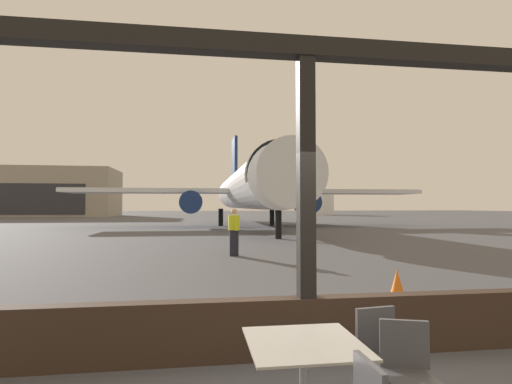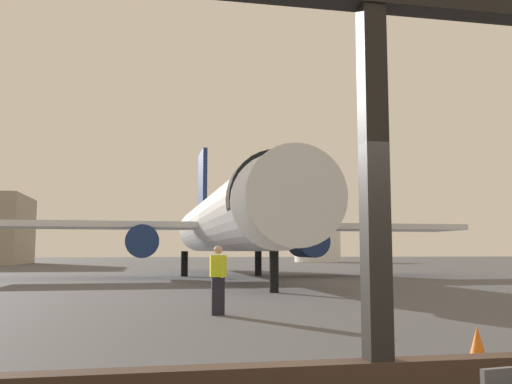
{
  "view_description": "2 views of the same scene",
  "coord_description": "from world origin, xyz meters",
  "px_view_note": "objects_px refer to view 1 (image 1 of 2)",
  "views": [
    {
      "loc": [
        -1.32,
        -4.77,
        1.84
      ],
      "look_at": [
        1.83,
        16.95,
        2.61
      ],
      "focal_mm": 27.85,
      "sensor_mm": 36.0,
      "label": 1
    },
    {
      "loc": [
        -1.89,
        -4.39,
        1.6
      ],
      "look_at": [
        1.74,
        13.74,
        3.54
      ],
      "focal_mm": 39.52,
      "sensor_mm": 36.0,
      "label": 2
    }
  ],
  "objects_px": {
    "dining_table": "(304,374)",
    "airplane": "(249,188)",
    "cafe_chair_window_right": "(407,366)",
    "cafe_chair_window_left": "(382,350)",
    "traffic_cone": "(397,285)",
    "ground_crew_worker": "(234,231)",
    "fuel_storage_tank": "(317,204)",
    "distant_hangar": "(47,193)"
  },
  "relations": [
    {
      "from": "ground_crew_worker",
      "to": "traffic_cone",
      "type": "bearing_deg",
      "value": -69.78
    },
    {
      "from": "traffic_cone",
      "to": "airplane",
      "type": "bearing_deg",
      "value": 88.94
    },
    {
      "from": "fuel_storage_tank",
      "to": "airplane",
      "type": "bearing_deg",
      "value": -113.88
    },
    {
      "from": "ground_crew_worker",
      "to": "airplane",
      "type": "bearing_deg",
      "value": 81.12
    },
    {
      "from": "distant_hangar",
      "to": "fuel_storage_tank",
      "type": "xyz_separation_m",
      "value": [
        51.53,
        5.47,
        -2.0
      ]
    },
    {
      "from": "ground_crew_worker",
      "to": "distant_hangar",
      "type": "height_order",
      "value": "distant_hangar"
    },
    {
      "from": "cafe_chair_window_left",
      "to": "traffic_cone",
      "type": "height_order",
      "value": "cafe_chair_window_left"
    },
    {
      "from": "cafe_chair_window_left",
      "to": "airplane",
      "type": "height_order",
      "value": "airplane"
    },
    {
      "from": "traffic_cone",
      "to": "distant_hangar",
      "type": "height_order",
      "value": "distant_hangar"
    },
    {
      "from": "cafe_chair_window_left",
      "to": "airplane",
      "type": "distance_m",
      "value": 31.5
    },
    {
      "from": "airplane",
      "to": "distant_hangar",
      "type": "height_order",
      "value": "airplane"
    },
    {
      "from": "cafe_chair_window_left",
      "to": "airplane",
      "type": "relative_size",
      "value": 0.03
    },
    {
      "from": "airplane",
      "to": "cafe_chair_window_left",
      "type": "bearing_deg",
      "value": -95.08
    },
    {
      "from": "cafe_chair_window_left",
      "to": "cafe_chair_window_right",
      "type": "height_order",
      "value": "cafe_chair_window_left"
    },
    {
      "from": "cafe_chair_window_right",
      "to": "traffic_cone",
      "type": "xyz_separation_m",
      "value": [
        2.24,
        4.4,
        -0.26
      ]
    },
    {
      "from": "ground_crew_worker",
      "to": "traffic_cone",
      "type": "distance_m",
      "value": 7.64
    },
    {
      "from": "dining_table",
      "to": "cafe_chair_window_right",
      "type": "bearing_deg",
      "value": -7.42
    },
    {
      "from": "dining_table",
      "to": "airplane",
      "type": "height_order",
      "value": "airplane"
    },
    {
      "from": "ground_crew_worker",
      "to": "distant_hangar",
      "type": "bearing_deg",
      "value": 114.87
    },
    {
      "from": "ground_crew_worker",
      "to": "distant_hangar",
      "type": "relative_size",
      "value": 0.07
    },
    {
      "from": "ground_crew_worker",
      "to": "traffic_cone",
      "type": "relative_size",
      "value": 3.04
    },
    {
      "from": "cafe_chair_window_right",
      "to": "traffic_cone",
      "type": "height_order",
      "value": "cafe_chair_window_right"
    },
    {
      "from": "traffic_cone",
      "to": "distant_hangar",
      "type": "distance_m",
      "value": 74.42
    },
    {
      "from": "traffic_cone",
      "to": "distant_hangar",
      "type": "xyz_separation_m",
      "value": [
        -30.7,
        67.67,
        3.97
      ]
    },
    {
      "from": "cafe_chair_window_left",
      "to": "distant_hangar",
      "type": "bearing_deg",
      "value": 111.62
    },
    {
      "from": "dining_table",
      "to": "fuel_storage_tank",
      "type": "distance_m",
      "value": 81.06
    },
    {
      "from": "distant_hangar",
      "to": "fuel_storage_tank",
      "type": "relative_size",
      "value": 3.48
    },
    {
      "from": "distant_hangar",
      "to": "cafe_chair_window_left",
      "type": "bearing_deg",
      "value": -68.38
    },
    {
      "from": "airplane",
      "to": "distant_hangar",
      "type": "distance_m",
      "value": 51.09
    },
    {
      "from": "cafe_chair_window_left",
      "to": "cafe_chair_window_right",
      "type": "relative_size",
      "value": 1.02
    },
    {
      "from": "dining_table",
      "to": "distant_hangar",
      "type": "relative_size",
      "value": 0.04
    },
    {
      "from": "dining_table",
      "to": "airplane",
      "type": "relative_size",
      "value": 0.03
    },
    {
      "from": "cafe_chair_window_left",
      "to": "traffic_cone",
      "type": "xyz_separation_m",
      "value": [
        2.28,
        4.02,
        -0.26
      ]
    },
    {
      "from": "airplane",
      "to": "fuel_storage_tank",
      "type": "distance_m",
      "value": 50.24
    },
    {
      "from": "ground_crew_worker",
      "to": "fuel_storage_tank",
      "type": "relative_size",
      "value": 0.26
    },
    {
      "from": "ground_crew_worker",
      "to": "cafe_chair_window_right",
      "type": "bearing_deg",
      "value": -88.04
    },
    {
      "from": "airplane",
      "to": "traffic_cone",
      "type": "distance_m",
      "value": 27.41
    },
    {
      "from": "cafe_chair_window_left",
      "to": "airplane",
      "type": "xyz_separation_m",
      "value": [
        2.78,
        31.24,
        2.92
      ]
    },
    {
      "from": "cafe_chair_window_left",
      "to": "fuel_storage_tank",
      "type": "height_order",
      "value": "fuel_storage_tank"
    },
    {
      "from": "ground_crew_worker",
      "to": "traffic_cone",
      "type": "height_order",
      "value": "ground_crew_worker"
    },
    {
      "from": "cafe_chair_window_left",
      "to": "traffic_cone",
      "type": "distance_m",
      "value": 4.63
    },
    {
      "from": "airplane",
      "to": "fuel_storage_tank",
      "type": "bearing_deg",
      "value": 66.12
    }
  ]
}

